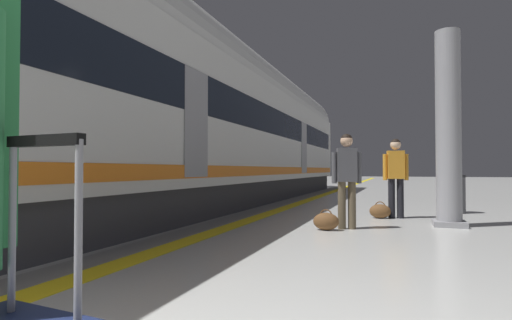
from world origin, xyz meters
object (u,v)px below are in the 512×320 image
Objects in this scene: duffel_bag_near at (326,221)px; waste_bin at (455,194)px; passenger_mid at (396,172)px; high_speed_train at (219,120)px; platform_pillar at (448,132)px; duffel_bag_mid at (380,211)px; passenger_near at (347,174)px.

duffel_bag_near is 4.50m from waste_bin.
passenger_mid is at bearing 63.05° from duffel_bag_near.
high_speed_train is 15.79× the size of passenger_mid.
duffel_bag_near is 2.61m from passenger_mid.
high_speed_train is 7.44× the size of platform_pillar.
waste_bin is (2.45, 3.76, 0.30)m from duffel_bag_near.
duffel_bag_mid is at bearing -21.78° from high_speed_train.
passenger_near is 0.46× the size of platform_pillar.
duffel_bag_mid is at bearing -155.85° from passenger_mid.
high_speed_train is 60.86× the size of duffel_bag_near.
passenger_near is at bearing -112.55° from passenger_mid.
high_speed_train is at bearing 134.44° from duffel_bag_near.
passenger_near is 0.98× the size of passenger_mid.
passenger_mid reaches higher than passenger_near.
platform_pillar is at bearing -24.48° from high_speed_train.
passenger_near is 1.83× the size of waste_bin.
duffel_bag_near is 0.26× the size of passenger_mid.
waste_bin reaches higher than duffel_bag_near.
passenger_mid reaches higher than waste_bin.
duffel_bag_near is at bearing -148.92° from platform_pillar.
passenger_mid is (4.95, -1.71, -1.52)m from high_speed_train.
high_speed_train is 6.51m from platform_pillar.
passenger_near is at bearing -150.99° from platform_pillar.
waste_bin is at bearing 56.89° from duffel_bag_near.
high_speed_train is at bearing 138.82° from passenger_near.
duffel_bag_mid is 2.39m from waste_bin.
high_speed_train is 60.86× the size of duffel_bag_mid.
passenger_near is 4.12m from waste_bin.
high_speed_train reaches higher than duffel_bag_near.
platform_pillar is at bearing -33.53° from duffel_bag_mid.
passenger_mid is 3.85× the size of duffel_bag_mid.
passenger_near is at bearing -121.47° from waste_bin.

